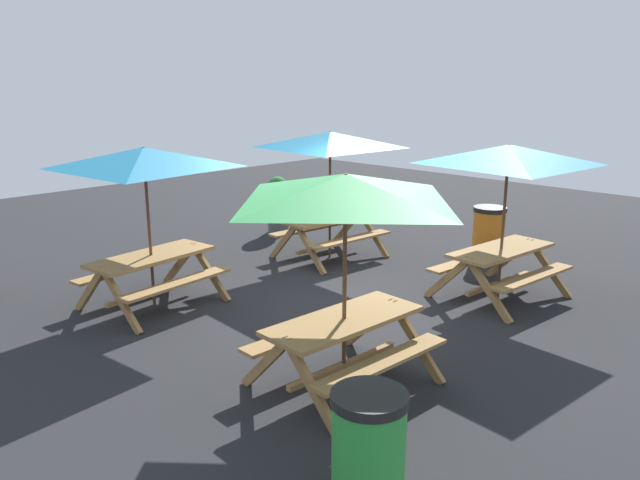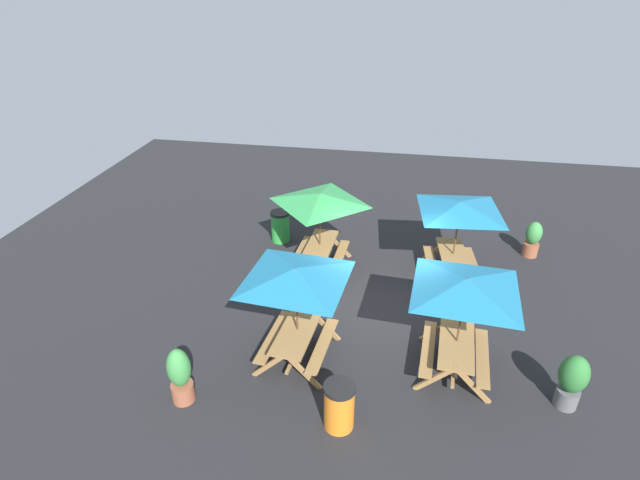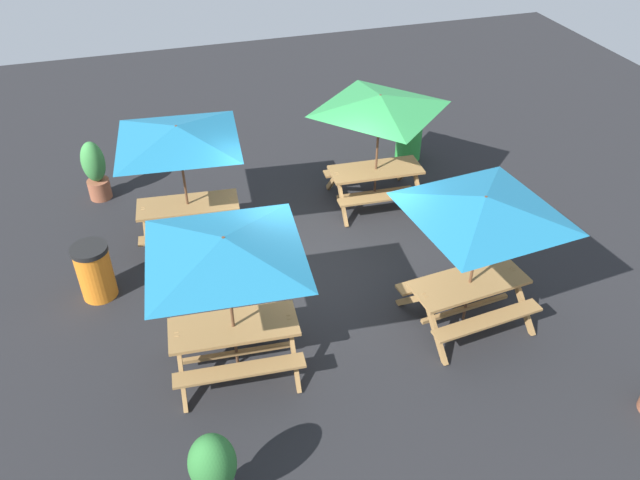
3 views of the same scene
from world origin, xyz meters
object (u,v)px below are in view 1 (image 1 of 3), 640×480
object	(u,v)px
picnic_table_3	(145,170)
trash_bin_orange	(488,233)
picnic_table_0	(345,204)
picnic_table_2	(330,149)
potted_plant_0	(278,202)
picnic_table_1	(508,166)
trash_bin_green	(368,452)

from	to	relation	value
picnic_table_3	trash_bin_orange	world-z (taller)	picnic_table_3
picnic_table_0	trash_bin_orange	world-z (taller)	picnic_table_0
picnic_table_0	picnic_table_2	distance (m)	4.92
potted_plant_0	picnic_table_0	bearing A→B (deg)	53.82
picnic_table_3	trash_bin_orange	size ratio (longest dim) A/B	2.87
picnic_table_1	trash_bin_green	distance (m)	5.52
picnic_table_1	trash_bin_green	world-z (taller)	picnic_table_1
trash_bin_green	trash_bin_orange	bearing A→B (deg)	-157.30
picnic_table_2	trash_bin_orange	world-z (taller)	picnic_table_2
picnic_table_0	picnic_table_3	world-z (taller)	same
picnic_table_0	picnic_table_2	bearing A→B (deg)	-131.80
picnic_table_1	picnic_table_3	world-z (taller)	same
picnic_table_3	potted_plant_0	xyz separation A→B (m)	(-4.23, -1.99, -1.33)
picnic_table_0	picnic_table_2	world-z (taller)	same
picnic_table_3	picnic_table_1	bearing A→B (deg)	132.38
picnic_table_2	trash_bin_green	xyz separation A→B (m)	(4.83, 4.97, -1.49)
trash_bin_orange	trash_bin_green	bearing A→B (deg)	22.70
picnic_table_1	potted_plant_0	bearing A→B (deg)	-88.94
picnic_table_1	picnic_table_3	xyz separation A→B (m)	(3.82, -3.42, 0.00)
picnic_table_3	potted_plant_0	world-z (taller)	picnic_table_3
picnic_table_0	trash_bin_orange	bearing A→B (deg)	-163.09
potted_plant_0	picnic_table_2	bearing A→B (deg)	73.49
picnic_table_0	trash_bin_orange	xyz separation A→B (m)	(-5.35, -1.32, -1.49)
picnic_table_1	trash_bin_green	bearing A→B (deg)	23.65
picnic_table_2	trash_bin_orange	bearing A→B (deg)	135.52
picnic_table_3	potted_plant_0	size ratio (longest dim) A/B	2.33
trash_bin_green	potted_plant_0	size ratio (longest dim) A/B	0.81
picnic_table_3	picnic_table_2	bearing A→B (deg)	172.38
trash_bin_green	potted_plant_0	world-z (taller)	potted_plant_0
picnic_table_1	picnic_table_2	distance (m)	3.31
picnic_table_3	potted_plant_0	distance (m)	4.86
picnic_table_1	potted_plant_0	size ratio (longest dim) A/B	2.34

